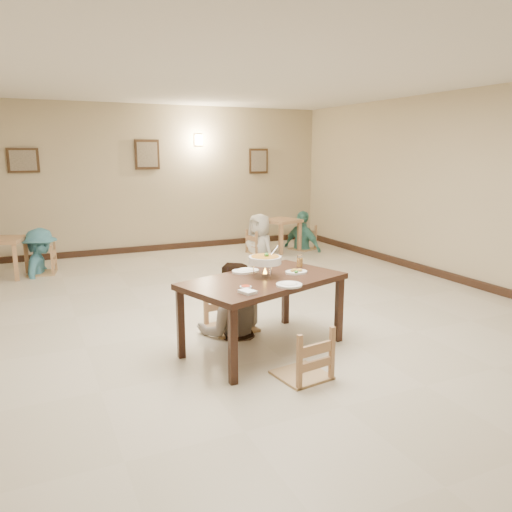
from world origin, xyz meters
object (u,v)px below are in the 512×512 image
bg_table_left (2,246)px  bg_diner_c (259,214)px  bg_chair_rr (303,227)px  bg_chair_lr (40,246)px  curry_warmer (265,260)px  chair_far (231,285)px  main_table (263,286)px  bg_diner_b (38,228)px  bg_table_right (281,226)px  drink_glass (300,261)px  main_diner (231,262)px  bg_diner_d (303,211)px  chair_near (302,328)px  bg_chair_rl (259,231)px

bg_table_left → bg_diner_c: bg_diner_c is taller
bg_chair_rr → bg_chair_lr: bearing=-111.2°
curry_warmer → bg_table_left: (-2.61, 4.55, -0.42)m
chair_far → bg_chair_rr: (3.24, 3.91, -0.06)m
curry_warmer → bg_table_left: size_ratio=0.46×
chair_far → curry_warmer: bearing=-85.7°
bg_table_left → bg_chair_rr: bg_chair_rr is taller
main_table → bg_diner_b: size_ratio=1.18×
bg_table_left → bg_table_right: bg_table_right is taller
drink_glass → bg_chair_rr: bg_chair_rr is taller
curry_warmer → bg_diner_b: bg_diner_b is taller
main_diner → bg_table_left: size_ratio=2.02×
bg_table_right → bg_diner_d: 0.58m
bg_chair_rr → bg_diner_c: (-1.00, 0.05, 0.33)m
bg_diner_b → chair_near: bearing=-142.4°
main_diner → bg_table_right: (2.78, 4.08, -0.30)m
drink_glass → main_diner: bearing=158.6°
drink_glass → bg_chair_rl: size_ratio=0.15×
chair_far → bg_diner_d: bg_diner_d is taller
bg_chair_lr → bg_diner_c: size_ratio=0.59×
curry_warmer → bg_chair_rr: (3.12, 4.57, -0.47)m
curry_warmer → bg_chair_rl: 5.10m
chair_near → bg_chair_lr: bearing=-76.8°
curry_warmer → bg_table_left: 5.26m
bg_table_left → bg_chair_lr: (0.56, 0.01, -0.05)m
chair_far → chair_near: size_ratio=1.14×
bg_diner_c → bg_diner_d: bg_diner_d is taller
bg_chair_rr → chair_far: bearing=-60.9°
chair_far → bg_table_right: size_ratio=1.29×
bg_chair_rr → bg_diner_d: 0.34m
bg_table_right → main_table: bearing=-119.7°
bg_chair_rl → bg_diner_c: (0.00, -0.00, 0.36)m
main_table → bg_diner_b: (-2.01, 4.60, 0.10)m
chair_far → bg_table_right: bearing=49.1°
bg_table_left → main_table: bearing=-60.7°
chair_far → curry_warmer: 0.79m
bg_chair_rl → bg_chair_rr: bearing=-102.2°
main_diner → bg_chair_rr: 5.21m
bg_chair_rl → bg_chair_rr: 1.00m
drink_glass → bg_diner_c: bearing=70.4°
bg_table_left → bg_diner_d: (5.73, 0.02, 0.29)m
bg_diner_d → main_table: bearing=124.8°
bg_chair_rl → bg_diner_c: bearing=170.6°
drink_glass → bg_diner_b: size_ratio=0.09×
bg_diner_b → bg_table_right: bearing=-72.5°
bg_chair_lr → bg_chair_rr: (5.17, 0.01, 0.00)m
bg_table_right → bg_chair_rr: (0.50, -0.05, -0.06)m
bg_diner_c → chair_far: bearing=-45.2°
chair_near → bg_table_right: 6.02m
chair_far → bg_chair_rl: (2.24, 3.96, -0.09)m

